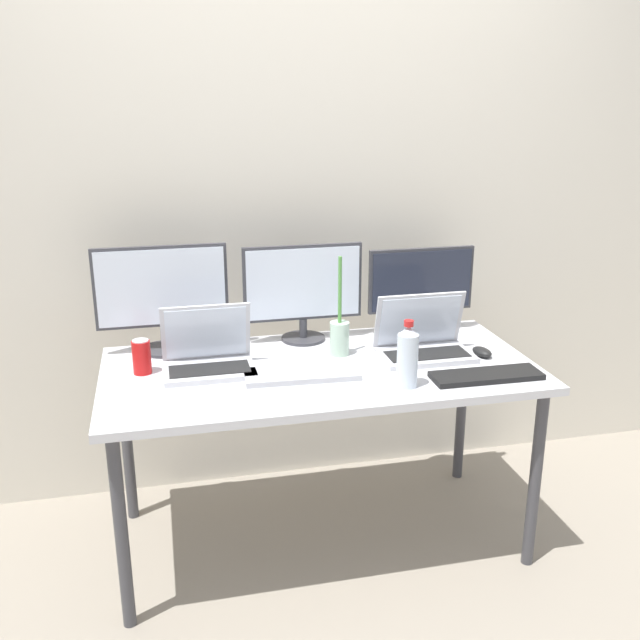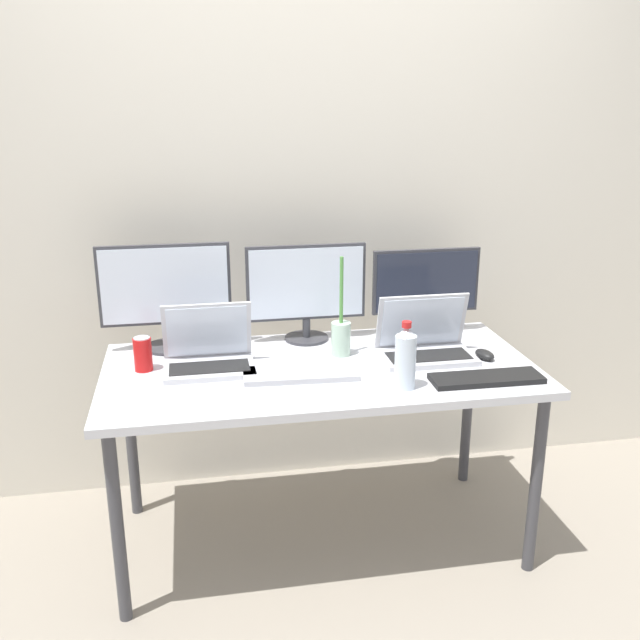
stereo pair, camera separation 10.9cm
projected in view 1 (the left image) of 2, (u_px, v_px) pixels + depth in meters
ground_plane at (320, 538)px, 2.86m from camera, size 16.00×16.00×0.00m
wall_back at (289, 193)px, 3.01m from camera, size 7.00×0.08×2.60m
work_desk at (320, 382)px, 2.65m from camera, size 1.59×0.78×0.74m
monitor_left at (162, 294)px, 2.72m from camera, size 0.50×0.19×0.42m
monitor_center at (302, 289)px, 2.85m from camera, size 0.48×0.18×0.39m
monitor_right at (421, 289)px, 2.96m from camera, size 0.45×0.22×0.36m
laptop_silver at (208, 355)px, 2.58m from camera, size 0.32×0.23×0.24m
laptop_secondary at (423, 341)px, 2.73m from camera, size 0.35×0.23×0.24m
keyboard_main at (302, 374)px, 2.53m from camera, size 0.41×0.17×0.02m
keyboard_aux at (486, 376)px, 2.52m from camera, size 0.40×0.13×0.02m
mouse_by_keyboard at (482, 352)px, 2.73m from camera, size 0.08×0.11×0.03m
water_bottle at (408, 357)px, 2.42m from camera, size 0.07×0.07×0.24m
soda_can_near_keyboard at (142, 357)px, 2.55m from camera, size 0.07×0.07×0.13m
bamboo_vase at (340, 335)px, 2.73m from camera, size 0.07×0.07×0.39m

